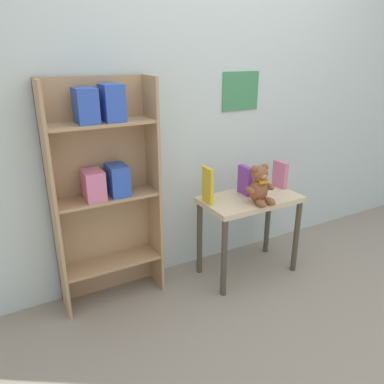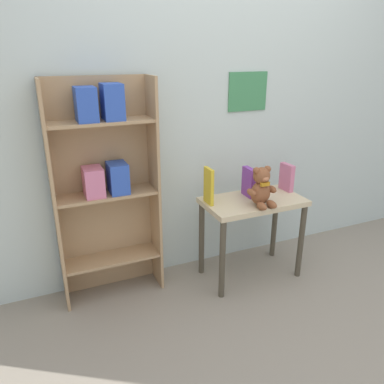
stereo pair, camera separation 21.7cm
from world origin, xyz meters
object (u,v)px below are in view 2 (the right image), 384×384
at_px(bookshelf_side, 105,178).
at_px(display_table, 253,213).
at_px(book_standing_yellow, 209,186).
at_px(book_standing_purple, 249,182).
at_px(book_standing_pink, 287,177).
at_px(teddy_bear, 262,188).

distance_m(bookshelf_side, display_table, 1.02).
bearing_deg(book_standing_yellow, book_standing_purple, 2.99).
distance_m(display_table, book_standing_purple, 0.21).
xyz_separation_m(bookshelf_side, book_standing_yellow, (0.64, -0.16, -0.09)).
bearing_deg(bookshelf_side, book_standing_purple, -9.03).
relative_size(book_standing_purple, book_standing_pink, 1.03).
relative_size(bookshelf_side, book_standing_pink, 7.20).
xyz_separation_m(book_standing_yellow, book_standing_pink, (0.62, 0.01, -0.02)).
relative_size(display_table, book_standing_pink, 3.51).
relative_size(bookshelf_side, display_table, 2.05).
xyz_separation_m(bookshelf_side, book_standing_purple, (0.95, -0.15, -0.11)).
height_order(book_standing_purple, book_standing_pink, book_standing_purple).
relative_size(bookshelf_side, teddy_bear, 5.40).
relative_size(book_standing_yellow, book_standing_pink, 1.24).
xyz_separation_m(display_table, book_standing_pink, (0.31, 0.06, 0.20)).
distance_m(book_standing_yellow, book_standing_purple, 0.31).
distance_m(bookshelf_side, book_standing_pink, 1.27).
height_order(book_standing_yellow, book_standing_pink, book_standing_yellow).
xyz_separation_m(teddy_bear, book_standing_pink, (0.32, 0.17, -0.02)).
distance_m(display_table, book_standing_pink, 0.37).
height_order(display_table, teddy_bear, teddy_bear).
bearing_deg(bookshelf_side, teddy_bear, -19.03).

